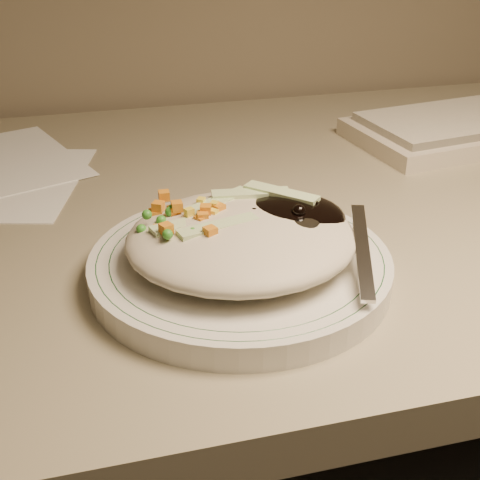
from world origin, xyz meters
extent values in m
cube|color=gray|center=(0.00, 1.38, 0.72)|extent=(1.40, 0.70, 0.04)
cylinder|color=silver|center=(-0.12, 1.21, 0.75)|extent=(0.26, 0.26, 0.02)
torus|color=#144723|center=(-0.12, 1.21, 0.76)|extent=(0.24, 0.24, 0.00)
torus|color=#144723|center=(-0.12, 1.21, 0.76)|extent=(0.22, 0.22, 0.00)
ellipsoid|color=#BAAF97|center=(-0.12, 1.21, 0.78)|extent=(0.19, 0.18, 0.04)
ellipsoid|color=black|center=(-0.07, 1.22, 0.79)|extent=(0.10, 0.09, 0.03)
ellipsoid|color=orange|center=(-0.16, 1.23, 0.78)|extent=(0.08, 0.08, 0.02)
sphere|color=black|center=(-0.10, 1.22, 0.79)|extent=(0.01, 0.01, 0.01)
sphere|color=black|center=(-0.07, 1.23, 0.79)|extent=(0.01, 0.01, 0.01)
sphere|color=black|center=(-0.05, 1.22, 0.80)|extent=(0.01, 0.01, 0.01)
sphere|color=black|center=(-0.06, 1.24, 0.79)|extent=(0.01, 0.01, 0.01)
sphere|color=black|center=(-0.07, 1.21, 0.80)|extent=(0.01, 0.01, 0.01)
sphere|color=black|center=(-0.07, 1.22, 0.79)|extent=(0.01, 0.01, 0.01)
sphere|color=black|center=(-0.06, 1.23, 0.79)|extent=(0.01, 0.01, 0.01)
cube|color=orange|center=(-0.16, 1.24, 0.80)|extent=(0.01, 0.01, 0.01)
cube|color=orange|center=(-0.15, 1.21, 0.79)|extent=(0.01, 0.01, 0.01)
cube|color=orange|center=(-0.18, 1.25, 0.80)|extent=(0.01, 0.01, 0.01)
cube|color=orange|center=(-0.14, 1.23, 0.80)|extent=(0.01, 0.01, 0.01)
cube|color=orange|center=(-0.14, 1.22, 0.80)|extent=(0.01, 0.01, 0.01)
cube|color=orange|center=(-0.18, 1.26, 0.79)|extent=(0.01, 0.01, 0.01)
cube|color=orange|center=(-0.17, 1.24, 0.80)|extent=(0.01, 0.01, 0.01)
cube|color=orange|center=(-0.15, 1.22, 0.80)|extent=(0.01, 0.01, 0.01)
cube|color=orange|center=(-0.13, 1.23, 0.80)|extent=(0.01, 0.01, 0.01)
cube|color=orange|center=(-0.17, 1.26, 0.80)|extent=(0.01, 0.01, 0.01)
cube|color=orange|center=(-0.18, 1.20, 0.80)|extent=(0.01, 0.01, 0.01)
cube|color=orange|center=(-0.15, 1.19, 0.80)|extent=(0.01, 0.01, 0.01)
cube|color=orange|center=(-0.18, 1.22, 0.79)|extent=(0.01, 0.01, 0.01)
cube|color=orange|center=(-0.18, 1.25, 0.79)|extent=(0.01, 0.01, 0.01)
sphere|color=#388C28|center=(-0.15, 1.23, 0.80)|extent=(0.01, 0.01, 0.01)
sphere|color=#388C28|center=(-0.18, 1.19, 0.80)|extent=(0.01, 0.01, 0.01)
sphere|color=#388C28|center=(-0.18, 1.23, 0.80)|extent=(0.01, 0.01, 0.01)
sphere|color=#388C28|center=(-0.19, 1.23, 0.80)|extent=(0.01, 0.01, 0.01)
sphere|color=#388C28|center=(-0.15, 1.23, 0.79)|extent=(0.01, 0.01, 0.01)
sphere|color=#388C28|center=(-0.14, 1.20, 0.79)|extent=(0.01, 0.01, 0.01)
sphere|color=#388C28|center=(-0.16, 1.22, 0.79)|extent=(0.01, 0.01, 0.01)
sphere|color=#388C28|center=(-0.17, 1.21, 0.79)|extent=(0.01, 0.01, 0.01)
sphere|color=#388C28|center=(-0.19, 1.23, 0.79)|extent=(0.01, 0.01, 0.01)
sphere|color=#388C28|center=(-0.17, 1.24, 0.80)|extent=(0.01, 0.01, 0.01)
sphere|color=#388C28|center=(-0.17, 1.24, 0.80)|extent=(0.01, 0.01, 0.01)
sphere|color=#388C28|center=(-0.18, 1.21, 0.79)|extent=(0.01, 0.01, 0.01)
sphere|color=#388C28|center=(-0.16, 1.20, 0.80)|extent=(0.01, 0.01, 0.01)
sphere|color=#388C28|center=(-0.13, 1.25, 0.79)|extent=(0.01, 0.01, 0.01)
cube|color=yellow|center=(-0.15, 1.23, 0.79)|extent=(0.01, 0.01, 0.01)
cube|color=yellow|center=(-0.14, 1.22, 0.80)|extent=(0.01, 0.01, 0.01)
cube|color=yellow|center=(-0.16, 1.24, 0.79)|extent=(0.01, 0.01, 0.01)
cube|color=yellow|center=(-0.15, 1.23, 0.80)|extent=(0.01, 0.01, 0.01)
cube|color=yellow|center=(-0.16, 1.22, 0.79)|extent=(0.01, 0.01, 0.01)
cube|color=yellow|center=(-0.13, 1.23, 0.80)|extent=(0.01, 0.01, 0.01)
cube|color=yellow|center=(-0.14, 1.25, 0.80)|extent=(0.01, 0.01, 0.01)
cube|color=yellow|center=(-0.15, 1.22, 0.79)|extent=(0.01, 0.01, 0.01)
cube|color=#B2D18C|center=(-0.13, 1.25, 0.80)|extent=(0.07, 0.05, 0.00)
cube|color=#B2D18C|center=(-0.10, 1.25, 0.80)|extent=(0.07, 0.02, 0.00)
cube|color=#B2D18C|center=(-0.16, 1.22, 0.80)|extent=(0.07, 0.03, 0.00)
cube|color=#B2D18C|center=(-0.07, 1.24, 0.80)|extent=(0.06, 0.06, 0.00)
cube|color=#B2D18C|center=(-0.11, 1.20, 0.79)|extent=(0.07, 0.04, 0.00)
cube|color=#B2D18C|center=(-0.14, 1.20, 0.80)|extent=(0.07, 0.03, 0.00)
ellipsoid|color=silver|center=(-0.07, 1.20, 0.79)|extent=(0.05, 0.06, 0.01)
cube|color=silver|center=(-0.03, 1.16, 0.78)|extent=(0.05, 0.11, 0.03)
camera|label=1|loc=(-0.24, 0.74, 1.04)|focal=50.00mm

